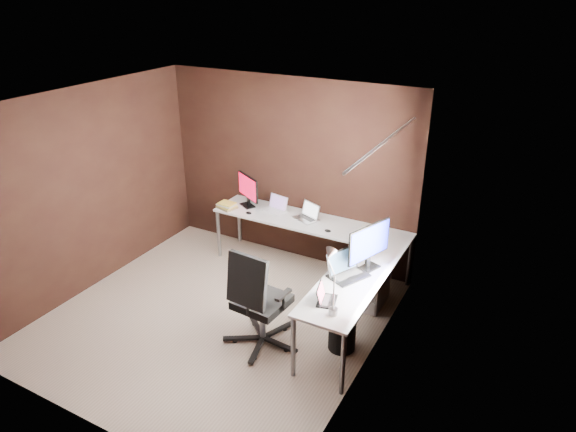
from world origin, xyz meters
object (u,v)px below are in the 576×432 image
Objects in this scene: laptop_black_small at (325,298)px; book_stack at (227,206)px; monitor_left at (248,189)px; laptop_black_big at (346,270)px; office_chair at (260,317)px; monitor_right at (369,244)px; drawer_pedestal at (368,280)px; wastebasket at (342,335)px; laptop_silver at (308,215)px; laptop_white at (276,207)px; desk_lamp at (331,272)px.

laptop_black_small is 2.54m from book_stack.
laptop_black_big is (1.90, -1.06, -0.19)m from monitor_left.
laptop_black_big is 1.04m from office_chair.
book_stack is (-2.11, 1.40, -0.00)m from laptop_black_small.
monitor_right is 1.40m from office_chair.
drawer_pedestal is 0.83m from laptop_black_big.
laptop_black_small reaches higher than wastebasket.
laptop_silver is 1.45m from laptop_black_big.
book_stack is at bearing 153.05° from wastebasket.
book_stack is at bearing 138.44° from office_chair.
monitor_left is 0.37m from book_stack.
drawer_pedestal is 1.33× the size of monitor_left.
laptop_silver is at bearing 128.89° from wastebasket.
desk_lamp is (1.57, -1.75, 0.36)m from laptop_white.
laptop_white is 1.84m from laptop_black_big.
laptop_white is at bearing 164.07° from drawer_pedestal.
wastebasket is (0.80, 0.35, -0.17)m from office_chair.
laptop_silver is 0.32× the size of office_chair.
desk_lamp is 1.04m from wastebasket.
desk_lamp is (1.99, -1.71, 0.16)m from monitor_left.
laptop_silver is 1.31× the size of laptop_black_small.
monitor_left is at bearing 44.96° from book_stack.
monitor_left is at bearing 163.39° from desk_lamp.
office_chair reaches higher than laptop_white.
monitor_right is (0.12, -0.42, 0.72)m from drawer_pedestal.
book_stack is (-2.26, 0.59, -0.25)m from monitor_right.
laptop_white is 0.89× the size of laptop_silver.
drawer_pedestal is at bearing 65.16° from office_chair.
wastebasket is at bearing -27.73° from laptop_silver.
monitor_left reaches higher than laptop_white.
laptop_white is at bearing 79.33° from laptop_black_big.
office_chair reaches higher than laptop_silver.
wastebasket is at bearing -29.72° from laptop_white.
monitor_right is at bearing -12.30° from laptop_silver.
book_stack is (-0.63, -0.25, -0.01)m from laptop_white.
office_chair is (1.19, -1.68, -0.64)m from monitor_left.
monitor_right is at bearing 50.44° from office_chair.
laptop_silver is at bearing 74.64° from monitor_right.
monitor_right is at bearing -14.76° from book_stack.
drawer_pedestal is 1.80× the size of laptop_white.
book_stack is at bearing 169.86° from desk_lamp.
laptop_silver is at bearing 7.46° from laptop_white.
wastebasket is (2.21, -1.12, -0.60)m from book_stack.
desk_lamp is at bearing -86.92° from drawer_pedestal.
laptop_black_small is at bearing -36.80° from laptop_white.
drawer_pedestal is 1.18m from laptop_silver.
laptop_silver reaches higher than wastebasket.
monitor_right reaches higher than wastebasket.
laptop_white is 0.49m from laptop_silver.
monitor_left is at bearing 88.76° from monitor_right.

